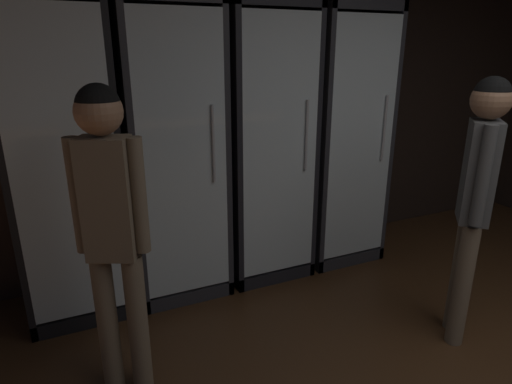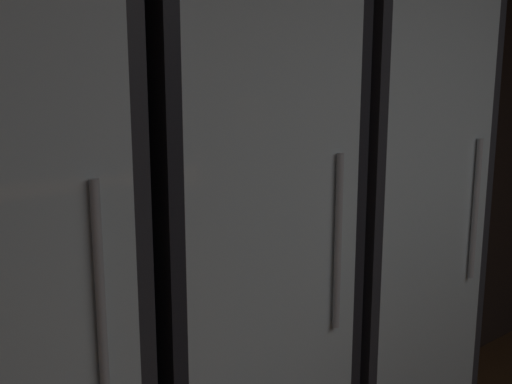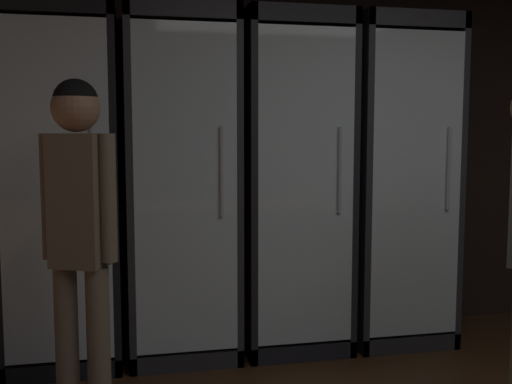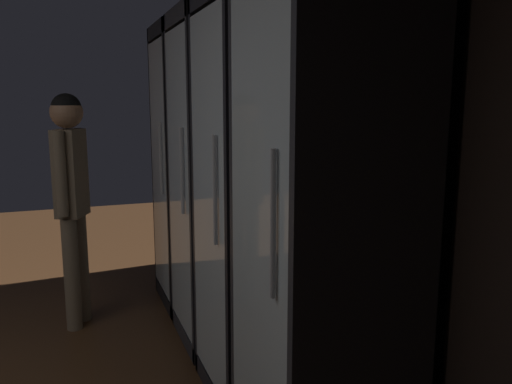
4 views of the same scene
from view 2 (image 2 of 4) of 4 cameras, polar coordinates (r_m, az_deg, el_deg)
The scene contains 3 objects.
wall_back at distance 2.28m, azimuth 2.93°, elevation 6.36°, with size 6.00×0.06×2.80m, color black.
cooler_center at distance 1.77m, azimuth -4.75°, elevation -7.53°, with size 0.65×0.62×2.08m.
cooler_right at distance 2.21m, azimuth 10.43°, elevation -4.06°, with size 0.65×0.62×2.08m.
Camera 2 is at (-1.49, 1.32, 1.57)m, focal length 39.67 mm.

